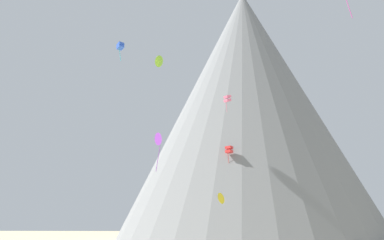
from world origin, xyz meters
TOP-DOWN VIEW (x-y plane):
  - rock_massif at (7.06, 76.09)m, footprint 85.78×85.78m
  - kite_teal_low at (12.89, 57.91)m, footprint 1.29×0.57m
  - kite_lime_high at (-10.20, 50.14)m, footprint 2.05×2.63m
  - kite_yellow_low at (2.98, 30.63)m, footprint 1.41×1.71m
  - kite_blue_high at (-12.79, 31.43)m, footprint 1.38×1.37m
  - kite_red_mid at (3.75, 51.38)m, footprint 1.61×1.60m
  - kite_violet_mid at (-6.05, 31.12)m, footprint 1.79×1.82m
  - kite_gold_low at (25.33, 56.17)m, footprint 0.66×0.67m
  - kite_rainbow_mid at (3.96, 41.62)m, footprint 1.43×1.43m

SIDE VIEW (x-z plane):
  - kite_yellow_low at x=2.98m, z-range 6.20..7.83m
  - kite_gold_low at x=25.33m, z-range 8.60..11.67m
  - kite_teal_low at x=12.89m, z-range 12.53..14.01m
  - kite_violet_mid at x=-6.05m, z-range 12.92..18.79m
  - kite_red_mid at x=3.75m, z-range 15.21..20.05m
  - kite_rainbow_mid at x=3.96m, z-range 23.49..26.64m
  - kite_blue_high at x=-12.79m, z-range 29.88..33.05m
  - rock_massif at x=7.06m, z-range -1.14..64.87m
  - kite_lime_high at x=-10.20m, z-range 35.13..37.51m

